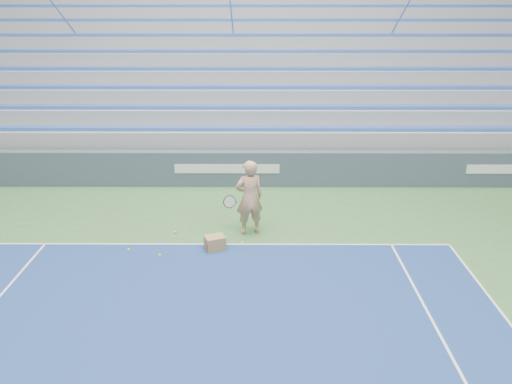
{
  "coord_description": "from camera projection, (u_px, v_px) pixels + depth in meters",
  "views": [
    {
      "loc": [
        0.95,
        1.32,
        5.48
      ],
      "look_at": [
        0.9,
        12.38,
        1.15
      ],
      "focal_mm": 35.0,
      "sensor_mm": 36.0,
      "label": 1
    }
  ],
  "objects": [
    {
      "name": "tennis_ball_3",
      "position": [
        175.0,
        232.0,
        12.39
      ],
      "size": [
        0.07,
        0.07,
        0.07
      ],
      "primitive_type": "sphere",
      "color": "#D6E62F",
      "rests_on": "ground"
    },
    {
      "name": "tennis_ball_2",
      "position": [
        206.0,
        244.0,
        11.8
      ],
      "size": [
        0.07,
        0.07,
        0.07
      ],
      "primitive_type": "sphere",
      "color": "#D6E62F",
      "rests_on": "ground"
    },
    {
      "name": "sponsor_barrier",
      "position": [
        227.0,
        169.0,
        15.36
      ],
      "size": [
        30.0,
        0.32,
        1.1
      ],
      "color": "#3C4A5B",
      "rests_on": "ground"
    },
    {
      "name": "bleachers",
      "position": [
        235.0,
        81.0,
        20.02
      ],
      "size": [
        31.0,
        9.15,
        7.3
      ],
      "color": "#919499",
      "rests_on": "ground"
    },
    {
      "name": "tennis_ball_0",
      "position": [
        160.0,
        255.0,
        11.28
      ],
      "size": [
        0.07,
        0.07,
        0.07
      ],
      "primitive_type": "sphere",
      "color": "#D6E62F",
      "rests_on": "ground"
    },
    {
      "name": "tennis_player",
      "position": [
        249.0,
        198.0,
        12.1
      ],
      "size": [
        1.0,
        0.94,
        1.88
      ],
      "color": "tan",
      "rests_on": "ground"
    },
    {
      "name": "tennis_ball_4",
      "position": [
        242.0,
        243.0,
        11.85
      ],
      "size": [
        0.07,
        0.07,
        0.07
      ],
      "primitive_type": "sphere",
      "color": "#D6E62F",
      "rests_on": "ground"
    },
    {
      "name": "tennis_ball_1",
      "position": [
        129.0,
        250.0,
        11.53
      ],
      "size": [
        0.07,
        0.07,
        0.07
      ],
      "primitive_type": "sphere",
      "color": "#D6E62F",
      "rests_on": "ground"
    },
    {
      "name": "ball_box",
      "position": [
        215.0,
        243.0,
        11.55
      ],
      "size": [
        0.54,
        0.48,
        0.33
      ],
      "color": "#9D7B4C",
      "rests_on": "ground"
    }
  ]
}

